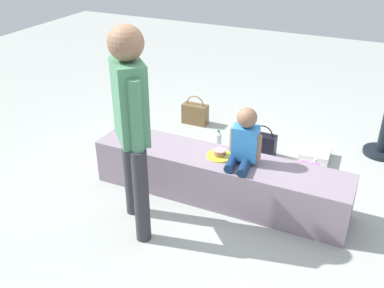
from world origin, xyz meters
name	(u,v)px	position (x,y,z in m)	size (l,w,h in m)	color
ground_plane	(218,197)	(0.00, 0.00, 0.00)	(12.00, 12.00, 0.00)	#A1A5A0
concrete_ledge	(218,178)	(0.00, 0.00, 0.20)	(2.21, 0.44, 0.40)	gray
child_seated	(245,140)	(0.21, 0.00, 0.61)	(0.28, 0.33, 0.48)	navy
adult_standing	(131,115)	(-0.43, -0.62, 0.96)	(0.37, 0.37, 1.60)	#2F2E35
cake_plate	(220,154)	(0.00, 0.02, 0.42)	(0.22, 0.22, 0.07)	yellow
gift_bag	(306,178)	(0.67, 0.40, 0.15)	(0.18, 0.10, 0.32)	#B259BF
water_bottle_near_gift	(218,140)	(-0.34, 0.83, 0.10)	(0.07, 0.07, 0.21)	silver
water_bottle_far_side	(314,168)	(0.69, 0.71, 0.08)	(0.07, 0.07, 0.18)	silver
party_cup_red	(258,138)	(0.01, 1.13, 0.06)	(0.09, 0.09, 0.11)	red
cake_box_white	(315,155)	(0.64, 1.03, 0.06)	(0.29, 0.32, 0.11)	white
handbag_black_leather	(262,145)	(0.13, 0.87, 0.13)	(0.28, 0.12, 0.34)	black
handbag_brown_canvas	(195,114)	(-0.81, 1.29, 0.12)	(0.30, 0.14, 0.35)	brown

